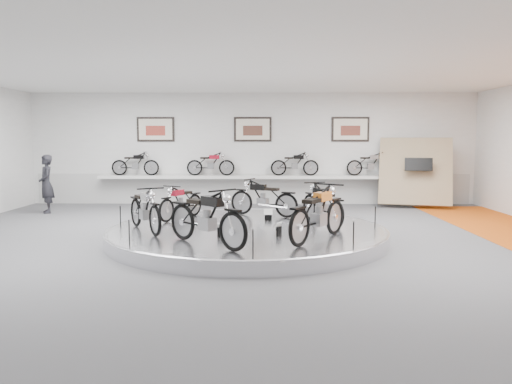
{
  "coord_description": "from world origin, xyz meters",
  "views": [
    {
      "loc": [
        0.36,
        -11.06,
        2.33
      ],
      "look_at": [
        0.2,
        0.6,
        1.1
      ],
      "focal_mm": 35.0,
      "sensor_mm": 36.0,
      "label": 1
    }
  ],
  "objects_px": {
    "bike_b": "(264,198)",
    "display_platform": "(247,234)",
    "shelf": "(253,177)",
    "visitor": "(46,184)",
    "bike_c": "(181,202)",
    "bike_d": "(145,209)",
    "bike_f": "(318,213)",
    "bike_a": "(322,203)",
    "bike_e": "(206,217)"
  },
  "relations": [
    {
      "from": "shelf",
      "to": "bike_d",
      "type": "distance_m",
      "value": 7.22
    },
    {
      "from": "bike_e",
      "to": "display_platform",
      "type": "bearing_deg",
      "value": 113.78
    },
    {
      "from": "bike_c",
      "to": "bike_b",
      "type": "bearing_deg",
      "value": 130.79
    },
    {
      "from": "bike_d",
      "to": "bike_f",
      "type": "bearing_deg",
      "value": 44.58
    },
    {
      "from": "bike_a",
      "to": "visitor",
      "type": "relative_size",
      "value": 0.91
    },
    {
      "from": "display_platform",
      "to": "bike_e",
      "type": "distance_m",
      "value": 2.18
    },
    {
      "from": "bike_b",
      "to": "bike_c",
      "type": "distance_m",
      "value": 2.18
    },
    {
      "from": "display_platform",
      "to": "bike_f",
      "type": "relative_size",
      "value": 3.34
    },
    {
      "from": "bike_a",
      "to": "bike_c",
      "type": "bearing_deg",
      "value": 57.66
    },
    {
      "from": "bike_c",
      "to": "shelf",
      "type": "bearing_deg",
      "value": -171.75
    },
    {
      "from": "bike_d",
      "to": "visitor",
      "type": "distance_m",
      "value": 6.38
    },
    {
      "from": "bike_b",
      "to": "visitor",
      "type": "height_order",
      "value": "visitor"
    },
    {
      "from": "display_platform",
      "to": "bike_d",
      "type": "height_order",
      "value": "bike_d"
    },
    {
      "from": "bike_b",
      "to": "bike_d",
      "type": "relative_size",
      "value": 0.98
    },
    {
      "from": "display_platform",
      "to": "bike_c",
      "type": "distance_m",
      "value": 2.22
    },
    {
      "from": "shelf",
      "to": "bike_f",
      "type": "height_order",
      "value": "bike_f"
    },
    {
      "from": "display_platform",
      "to": "bike_a",
      "type": "xyz_separation_m",
      "value": [
        1.8,
        0.59,
        0.64
      ]
    },
    {
      "from": "bike_a",
      "to": "visitor",
      "type": "xyz_separation_m",
      "value": [
        -8.31,
        3.71,
        0.13
      ]
    },
    {
      "from": "bike_c",
      "to": "visitor",
      "type": "relative_size",
      "value": 0.82
    },
    {
      "from": "bike_c",
      "to": "bike_a",
      "type": "bearing_deg",
      "value": 106.24
    },
    {
      "from": "shelf",
      "to": "bike_a",
      "type": "height_order",
      "value": "bike_a"
    },
    {
      "from": "bike_c",
      "to": "bike_e",
      "type": "bearing_deg",
      "value": 44.39
    },
    {
      "from": "shelf",
      "to": "bike_b",
      "type": "relative_size",
      "value": 6.53
    },
    {
      "from": "bike_b",
      "to": "bike_f",
      "type": "height_order",
      "value": "bike_f"
    },
    {
      "from": "bike_d",
      "to": "bike_f",
      "type": "height_order",
      "value": "bike_f"
    },
    {
      "from": "bike_b",
      "to": "display_platform",
      "type": "bearing_deg",
      "value": 104.99
    },
    {
      "from": "bike_a",
      "to": "display_platform",
      "type": "bearing_deg",
      "value": 86.41
    },
    {
      "from": "shelf",
      "to": "bike_c",
      "type": "bearing_deg",
      "value": -108.56
    },
    {
      "from": "bike_a",
      "to": "bike_c",
      "type": "distance_m",
      "value": 3.59
    },
    {
      "from": "bike_e",
      "to": "bike_c",
      "type": "bearing_deg",
      "value": 151.8
    },
    {
      "from": "display_platform",
      "to": "bike_c",
      "type": "xyz_separation_m",
      "value": [
        -1.73,
        1.25,
        0.6
      ]
    },
    {
      "from": "bike_b",
      "to": "bike_c",
      "type": "bearing_deg",
      "value": 41.11
    },
    {
      "from": "bike_b",
      "to": "bike_e",
      "type": "xyz_separation_m",
      "value": [
        -1.1,
        -3.71,
        0.07
      ]
    },
    {
      "from": "shelf",
      "to": "bike_e",
      "type": "xyz_separation_m",
      "value": [
        -0.72,
        -8.33,
        -0.14
      ]
    },
    {
      "from": "shelf",
      "to": "bike_a",
      "type": "relative_size",
      "value": 6.54
    },
    {
      "from": "display_platform",
      "to": "visitor",
      "type": "bearing_deg",
      "value": 146.57
    },
    {
      "from": "bike_a",
      "to": "bike_d",
      "type": "xyz_separation_m",
      "value": [
        -4.06,
        -1.05,
        0.01
      ]
    },
    {
      "from": "shelf",
      "to": "visitor",
      "type": "height_order",
      "value": "visitor"
    },
    {
      "from": "bike_c",
      "to": "bike_d",
      "type": "xyz_separation_m",
      "value": [
        -0.52,
        -1.71,
        0.06
      ]
    },
    {
      "from": "display_platform",
      "to": "shelf",
      "type": "xyz_separation_m",
      "value": [
        0.0,
        6.4,
        0.85
      ]
    },
    {
      "from": "bike_e",
      "to": "bike_f",
      "type": "distance_m",
      "value": 2.25
    },
    {
      "from": "bike_b",
      "to": "bike_e",
      "type": "distance_m",
      "value": 3.87
    },
    {
      "from": "display_platform",
      "to": "bike_b",
      "type": "height_order",
      "value": "bike_b"
    },
    {
      "from": "bike_a",
      "to": "bike_d",
      "type": "relative_size",
      "value": 0.98
    },
    {
      "from": "shelf",
      "to": "bike_a",
      "type": "bearing_deg",
      "value": -72.76
    },
    {
      "from": "visitor",
      "to": "bike_a",
      "type": "bearing_deg",
      "value": 36.08
    },
    {
      "from": "shelf",
      "to": "bike_c",
      "type": "height_order",
      "value": "bike_c"
    },
    {
      "from": "bike_f",
      "to": "bike_d",
      "type": "bearing_deg",
      "value": 109.42
    },
    {
      "from": "bike_a",
      "to": "visitor",
      "type": "height_order",
      "value": "visitor"
    },
    {
      "from": "display_platform",
      "to": "bike_c",
      "type": "height_order",
      "value": "bike_c"
    }
  ]
}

